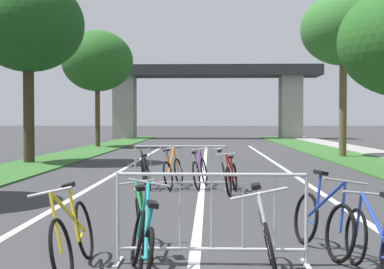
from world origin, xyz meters
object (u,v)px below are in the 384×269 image
at_px(tree_left_oak_near, 28,25).
at_px(crowd_barrier_nearest, 211,220).
at_px(tree_left_maple_mid, 97,61).
at_px(bicycle_purple_7, 200,172).
at_px(bicycle_silver_1, 224,172).
at_px(tree_right_pine_near, 344,30).
at_px(bicycle_red_2, 231,177).
at_px(crowd_barrier_second, 181,168).
at_px(bicycle_teal_6, 142,244).
at_px(bicycle_black_8, 146,173).
at_px(bicycle_blue_0, 322,222).
at_px(bicycle_orange_9, 173,172).
at_px(bicycle_yellow_3, 73,237).
at_px(bicycle_green_4, 143,224).
at_px(bicycle_white_5, 268,241).
at_px(bicycle_blue_10, 374,243).

bearing_deg(tree_left_oak_near, crowd_barrier_nearest, -63.69).
xyz_separation_m(tree_left_maple_mid, bicycle_purple_7, (6.50, -18.84, -4.80)).
xyz_separation_m(crowd_barrier_nearest, bicycle_silver_1, (0.34, 6.96, -0.14)).
xyz_separation_m(tree_right_pine_near, bicycle_purple_7, (-6.10, -10.61, -5.22)).
bearing_deg(bicycle_red_2, crowd_barrier_second, -13.56).
xyz_separation_m(bicycle_teal_6, bicycle_black_8, (-0.86, 7.41, -0.00)).
xyz_separation_m(tree_right_pine_near, crowd_barrier_second, (-6.54, -11.10, -5.08)).
height_order(bicycle_blue_0, bicycle_orange_9, bicycle_orange_9).
bearing_deg(crowd_barrier_second, bicycle_orange_9, 116.39).
bearing_deg(crowd_barrier_nearest, tree_left_oak_near, 116.31).
xyz_separation_m(crowd_barrier_nearest, bicycle_yellow_3, (-1.49, -0.36, -0.13)).
height_order(tree_left_maple_mid, bicycle_yellow_3, tree_left_maple_mid).
bearing_deg(bicycle_yellow_3, bicycle_green_4, -128.01).
bearing_deg(bicycle_teal_6, tree_right_pine_near, 57.67).
height_order(bicycle_red_2, bicycle_yellow_3, bicycle_yellow_3).
xyz_separation_m(bicycle_silver_1, bicycle_red_2, (0.14, -1.05, -0.02)).
height_order(bicycle_blue_0, bicycle_green_4, bicycle_blue_0).
relative_size(tree_left_maple_mid, bicycle_white_5, 4.12).
height_order(tree_left_maple_mid, tree_right_pine_near, tree_right_pine_near).
bearing_deg(tree_right_pine_near, bicycle_white_5, -106.30).
distance_m(tree_right_pine_near, bicycle_blue_10, 19.19).
bearing_deg(bicycle_red_2, bicycle_blue_0, 109.86).
height_order(crowd_barrier_nearest, bicycle_white_5, crowd_barrier_nearest).
bearing_deg(bicycle_purple_7, bicycle_green_4, -86.48).
xyz_separation_m(bicycle_red_2, bicycle_blue_10, (1.21, -6.38, 0.01)).
bearing_deg(bicycle_black_8, bicycle_red_2, -38.64).
bearing_deg(tree_left_maple_mid, bicycle_yellow_3, -78.61).
relative_size(bicycle_blue_0, bicycle_black_8, 0.97).
height_order(bicycle_white_5, bicycle_black_8, bicycle_white_5).
relative_size(bicycle_yellow_3, bicycle_orange_9, 1.07).
bearing_deg(bicycle_green_4, bicycle_red_2, 63.86).
xyz_separation_m(crowd_barrier_nearest, bicycle_white_5, (0.58, -0.50, -0.12)).
height_order(tree_right_pine_near, bicycle_red_2, tree_right_pine_near).
height_order(bicycle_yellow_3, bicycle_black_8, bicycle_yellow_3).
relative_size(tree_right_pine_near, crowd_barrier_second, 3.27).
bearing_deg(tree_left_oak_near, crowd_barrier_second, -50.37).
distance_m(crowd_barrier_nearest, bicycle_purple_7, 6.91).
xyz_separation_m(bicycle_orange_9, bicycle_blue_10, (2.58, -7.32, -0.02)).
xyz_separation_m(bicycle_red_2, bicycle_yellow_3, (-1.96, -6.26, 0.03)).
height_order(tree_left_oak_near, crowd_barrier_second, tree_left_oak_near).
relative_size(tree_left_oak_near, crowd_barrier_second, 3.18).
xyz_separation_m(bicycle_teal_6, bicycle_blue_10, (2.41, 0.04, 0.01)).
distance_m(bicycle_purple_7, bicycle_orange_9, 0.66).
distance_m(tree_left_oak_near, tree_left_maple_mid, 11.90).
bearing_deg(bicycle_white_5, bicycle_teal_6, 3.24).
bearing_deg(bicycle_red_2, bicycle_orange_9, -24.23).
bearing_deg(bicycle_silver_1, bicycle_teal_6, -97.37).
distance_m(crowd_barrier_nearest, crowd_barrier_second, 6.45).
bearing_deg(bicycle_blue_10, bicycle_orange_9, 104.93).
bearing_deg(bicycle_orange_9, bicycle_silver_1, 15.92).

